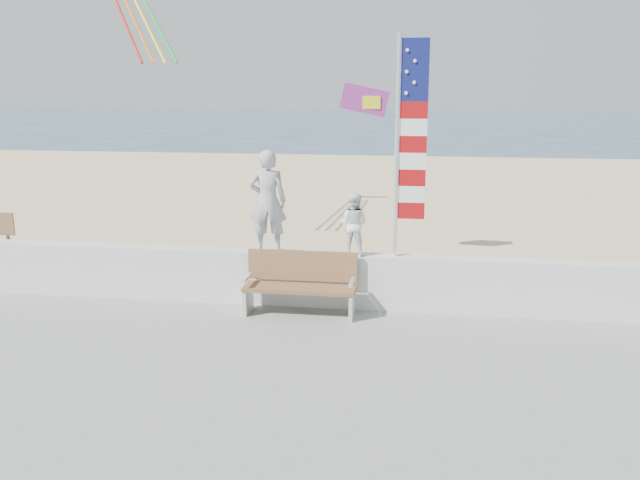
# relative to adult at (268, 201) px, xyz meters

# --- Properties ---
(ground) EXTENTS (220.00, 220.00, 0.00)m
(ground) POSITION_rel_adult_xyz_m (0.71, -2.00, -1.93)
(ground) COLOR #324D64
(ground) RESTS_ON ground
(sand) EXTENTS (90.00, 40.00, 0.08)m
(sand) POSITION_rel_adult_xyz_m (0.71, 7.00, -1.89)
(sand) COLOR beige
(sand) RESTS_ON ground
(seawall) EXTENTS (30.00, 0.35, 0.90)m
(seawall) POSITION_rel_adult_xyz_m (0.71, 0.00, -1.30)
(seawall) COLOR silver
(seawall) RESTS_ON boardwalk
(adult) EXTENTS (0.67, 0.49, 1.70)m
(adult) POSITION_rel_adult_xyz_m (0.00, 0.00, 0.00)
(adult) COLOR #A5A6AB
(adult) RESTS_ON seawall
(child) EXTENTS (0.57, 0.49, 1.02)m
(child) POSITION_rel_adult_xyz_m (1.43, 0.00, -0.34)
(child) COLOR white
(child) RESTS_ON seawall
(bench) EXTENTS (1.80, 0.57, 1.00)m
(bench) POSITION_rel_adult_xyz_m (0.63, -0.45, -1.24)
(bench) COLOR brown
(bench) RESTS_ON boardwalk
(flag) EXTENTS (0.50, 0.08, 3.50)m
(flag) POSITION_rel_adult_xyz_m (2.23, -0.00, 1.06)
(flag) COLOR white
(flag) RESTS_ON seawall
(parafoil_kite) EXTENTS (1.04, 0.32, 0.71)m
(parafoil_kite) POSITION_rel_adult_xyz_m (1.30, 3.45, 1.58)
(parafoil_kite) COLOR #FC251C
(parafoil_kite) RESTS_ON ground
(sign) EXTENTS (0.32, 0.07, 1.46)m
(sign) POSITION_rel_adult_xyz_m (-4.99, 0.34, -0.99)
(sign) COLOR brown
(sign) RESTS_ON sand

